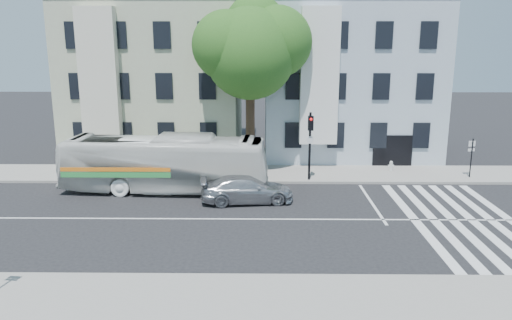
{
  "coord_description": "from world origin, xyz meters",
  "views": [
    {
      "loc": [
        0.73,
        -22.41,
        8.29
      ],
      "look_at": [
        0.44,
        2.07,
        2.4
      ],
      "focal_mm": 35.0,
      "sensor_mm": 36.0,
      "label": 1
    }
  ],
  "objects_px": {
    "sedan": "(247,189)",
    "fire_hydrant": "(391,166)",
    "bus": "(165,164)",
    "traffic_signal": "(310,138)"
  },
  "relations": [
    {
      "from": "traffic_signal",
      "to": "bus",
      "type": "bearing_deg",
      "value": 179.53
    },
    {
      "from": "sedan",
      "to": "fire_hydrant",
      "type": "relative_size",
      "value": 7.37
    },
    {
      "from": "bus",
      "to": "traffic_signal",
      "type": "xyz_separation_m",
      "value": [
        8.25,
        1.86,
        1.12
      ]
    },
    {
      "from": "bus",
      "to": "fire_hydrant",
      "type": "xyz_separation_m",
      "value": [
        13.69,
        4.08,
        -1.11
      ]
    },
    {
      "from": "bus",
      "to": "traffic_signal",
      "type": "relative_size",
      "value": 2.73
    },
    {
      "from": "sedan",
      "to": "fire_hydrant",
      "type": "xyz_separation_m",
      "value": [
        9.05,
        5.98,
        -0.22
      ]
    },
    {
      "from": "bus",
      "to": "fire_hydrant",
      "type": "distance_m",
      "value": 14.32
    },
    {
      "from": "sedan",
      "to": "fire_hydrant",
      "type": "bearing_deg",
      "value": -63.67
    },
    {
      "from": "bus",
      "to": "fire_hydrant",
      "type": "height_order",
      "value": "bus"
    },
    {
      "from": "bus",
      "to": "sedan",
      "type": "xyz_separation_m",
      "value": [
        4.64,
        -1.9,
        -0.9
      ]
    }
  ]
}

